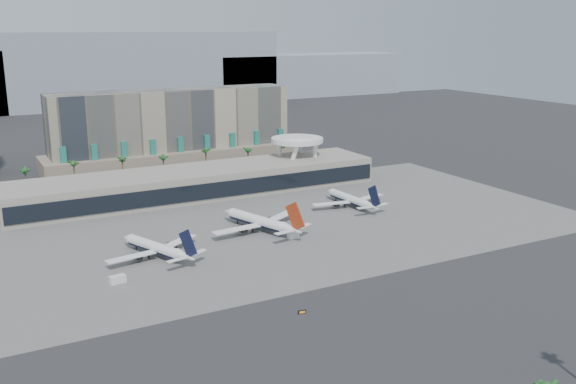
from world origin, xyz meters
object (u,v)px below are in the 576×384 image
airliner_centre (260,221)px  service_vehicle_a (117,279)px  taxiway_sign (302,312)px  airliner_left (157,248)px  airliner_right (351,199)px  service_vehicle_b (293,236)px

airliner_centre → service_vehicle_a: airliner_centre is taller
taxiway_sign → airliner_left: bearing=117.8°
taxiway_sign → airliner_right: bearing=58.0°
service_vehicle_a → taxiway_sign: service_vehicle_a is taller
service_vehicle_a → airliner_right: bearing=11.0°
airliner_centre → service_vehicle_a: 65.41m
service_vehicle_a → service_vehicle_b: (66.74, 11.73, -0.18)m
airliner_right → taxiway_sign: (-70.33, -82.19, -2.75)m
airliner_centre → taxiway_sign: (-21.56, -70.39, -3.24)m
airliner_left → taxiway_sign: size_ratio=15.68×
service_vehicle_a → service_vehicle_b: 67.76m
airliner_centre → service_vehicle_b: (6.58, -13.83, -2.74)m
service_vehicle_b → taxiway_sign: (-28.14, -56.55, -0.49)m
airliner_right → airliner_left: bearing=-169.7°
service_vehicle_b → taxiway_sign: service_vehicle_b is taller
taxiway_sign → service_vehicle_b: bearing=72.1°
service_vehicle_a → taxiway_sign: bearing=-57.2°
airliner_centre → taxiway_sign: bearing=-125.1°
airliner_left → service_vehicle_a: size_ratio=7.42×
airliner_centre → service_vehicle_a: bearing=-175.1°
airliner_left → taxiway_sign: 64.79m
service_vehicle_a → service_vehicle_b: service_vehicle_a is taller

